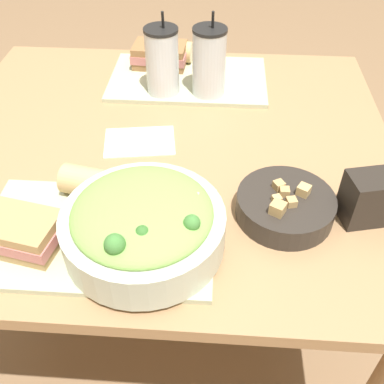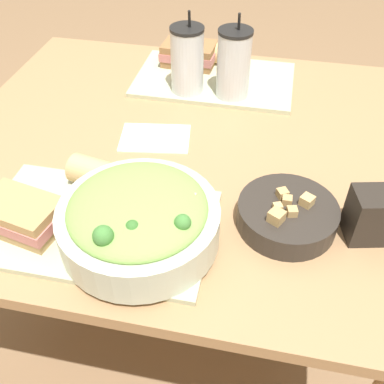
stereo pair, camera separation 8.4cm
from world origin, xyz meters
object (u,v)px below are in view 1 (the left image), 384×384
(soup_bowl, at_px, (285,205))
(sandwich_far, at_px, (160,55))
(salad_bowl, at_px, (143,224))
(drink_cup_red, at_px, (209,64))
(sandwich_near, at_px, (19,232))
(napkin_folded, at_px, (140,142))
(drink_cup_dark, at_px, (162,63))
(baguette_far, at_px, (171,51))
(baguette_near, at_px, (100,185))
(chip_bag, at_px, (380,197))

(soup_bowl, bearing_deg, sandwich_far, 118.09)
(salad_bowl, distance_m, drink_cup_red, 0.56)
(sandwich_far, bearing_deg, sandwich_near, -99.04)
(sandwich_near, distance_m, napkin_folded, 0.38)
(soup_bowl, relative_size, drink_cup_dark, 0.88)
(baguette_far, xyz_separation_m, napkin_folded, (-0.03, -0.41, -0.04))
(baguette_near, bearing_deg, baguette_far, 4.53)
(sandwich_far, bearing_deg, drink_cup_dark, -75.86)
(salad_bowl, height_order, soup_bowl, salad_bowl)
(salad_bowl, distance_m, sandwich_near, 0.23)
(drink_cup_dark, distance_m, napkin_folded, 0.25)
(sandwich_near, relative_size, napkin_folded, 0.91)
(drink_cup_red, xyz_separation_m, chip_bag, (0.35, -0.44, -0.04))
(salad_bowl, distance_m, drink_cup_dark, 0.56)
(baguette_near, xyz_separation_m, chip_bag, (0.55, -0.01, 0.01))
(drink_cup_red, bearing_deg, napkin_folded, -124.81)
(salad_bowl, bearing_deg, baguette_far, 92.17)
(drink_cup_dark, height_order, napkin_folded, drink_cup_dark)
(salad_bowl, height_order, drink_cup_red, drink_cup_red)
(baguette_far, bearing_deg, baguette_near, 179.59)
(baguette_far, xyz_separation_m, drink_cup_dark, (-0.00, -0.19, 0.05))
(salad_bowl, relative_size, napkin_folded, 1.61)
(soup_bowl, distance_m, chip_bag, 0.18)
(drink_cup_red, bearing_deg, sandwich_near, -119.20)
(drink_cup_red, bearing_deg, soup_bowl, -69.20)
(baguette_near, relative_size, baguette_far, 1.18)
(sandwich_far, distance_m, napkin_folded, 0.38)
(sandwich_far, relative_size, drink_cup_dark, 0.75)
(chip_bag, relative_size, napkin_folded, 0.83)
(sandwich_far, relative_size, baguette_far, 1.19)
(soup_bowl, xyz_separation_m, drink_cup_dark, (-0.30, 0.45, 0.07))
(salad_bowl, distance_m, soup_bowl, 0.29)
(baguette_near, bearing_deg, sandwich_near, 151.57)
(chip_bag, bearing_deg, drink_cup_red, 115.31)
(sandwich_near, bearing_deg, salad_bowl, 15.89)
(sandwich_far, height_order, drink_cup_dark, drink_cup_dark)
(sandwich_near, xyz_separation_m, napkin_folded, (0.16, 0.35, -0.04))
(sandwich_far, xyz_separation_m, chip_bag, (0.50, -0.59, 0.01))
(drink_cup_dark, distance_m, drink_cup_red, 0.12)
(soup_bowl, height_order, napkin_folded, soup_bowl)
(soup_bowl, relative_size, chip_bag, 1.27)
(salad_bowl, xyz_separation_m, drink_cup_dark, (-0.03, 0.55, 0.03))
(soup_bowl, relative_size, baguette_near, 1.17)
(salad_bowl, relative_size, baguette_near, 1.78)
(sandwich_near, height_order, sandwich_far, same)
(sandwich_far, xyz_separation_m, drink_cup_dark, (0.03, -0.15, 0.05))
(baguette_near, xyz_separation_m, sandwich_far, (0.05, 0.59, 0.00))
(soup_bowl, bearing_deg, napkin_folded, 145.46)
(sandwich_far, xyz_separation_m, baguette_far, (0.03, 0.03, -0.00))
(salad_bowl, distance_m, chip_bag, 0.46)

